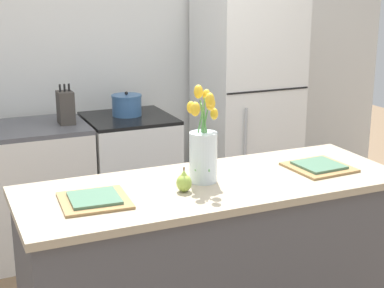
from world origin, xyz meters
name	(u,v)px	position (x,y,z in m)	size (l,w,h in m)	color
back_wall	(98,50)	(0.00, 2.00, 1.35)	(5.20, 0.08, 2.70)	silver
kitchen_island	(213,275)	(0.00, 0.00, 0.48)	(1.80, 0.66, 0.95)	#4C4C51
stove_range	(130,178)	(0.10, 1.60, 0.46)	(0.60, 0.61, 0.92)	silver
refrigerator	(246,111)	(1.05, 1.60, 0.88)	(0.68, 0.67, 1.75)	white
flower_vase	(203,149)	(-0.04, 0.03, 1.11)	(0.16, 0.15, 0.45)	silver
pear_figurine	(184,182)	(-0.17, -0.06, 0.99)	(0.07, 0.07, 0.11)	#9EBC47
plate_setting_left	(94,200)	(-0.57, -0.02, 0.96)	(0.30, 0.30, 0.02)	olive
plate_setting_right	(319,166)	(0.57, -0.02, 0.96)	(0.30, 0.30, 0.02)	olive
cooking_pot	(127,105)	(0.10, 1.64, 0.99)	(0.22, 0.22, 0.17)	#386093
knife_block	(66,107)	(-0.35, 1.57, 1.03)	(0.10, 0.14, 0.27)	#3D3833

